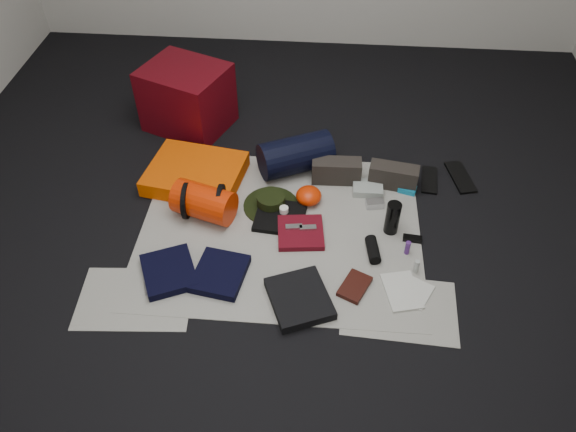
# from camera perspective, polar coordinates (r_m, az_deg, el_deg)

# --- Properties ---
(floor) EXTENTS (4.50, 4.50, 0.02)m
(floor) POSITION_cam_1_polar(r_m,az_deg,el_deg) (3.24, -0.78, -1.53)
(floor) COLOR black
(floor) RESTS_ON ground
(newspaper_mat) EXTENTS (1.60, 1.30, 0.01)m
(newspaper_mat) POSITION_cam_1_polar(r_m,az_deg,el_deg) (3.24, -0.78, -1.37)
(newspaper_mat) COLOR #B4B3A6
(newspaper_mat) RESTS_ON floor
(newspaper_sheet_front_left) EXTENTS (0.61, 0.44, 0.00)m
(newspaper_sheet_front_left) POSITION_cam_1_polar(r_m,az_deg,el_deg) (3.02, -15.24, -8.08)
(newspaper_sheet_front_left) COLOR #B4B3A6
(newspaper_sheet_front_left) RESTS_ON floor
(newspaper_sheet_front_right) EXTENTS (0.60, 0.43, 0.00)m
(newspaper_sheet_front_right) POSITION_cam_1_polar(r_m,az_deg,el_deg) (2.94, 11.20, -9.14)
(newspaper_sheet_front_right) COLOR #B4B3A6
(newspaper_sheet_front_right) RESTS_ON floor
(red_cabinet) EXTENTS (0.66, 0.61, 0.44)m
(red_cabinet) POSITION_cam_1_polar(r_m,az_deg,el_deg) (3.96, -10.22, 11.75)
(red_cabinet) COLOR #55060E
(red_cabinet) RESTS_ON floor
(sleeping_pad) EXTENTS (0.63, 0.55, 0.10)m
(sleeping_pad) POSITION_cam_1_polar(r_m,az_deg,el_deg) (3.56, -9.38, 4.26)
(sleeping_pad) COLOR #F05202
(sleeping_pad) RESTS_ON newspaper_mat
(stuff_sack) EXTENTS (0.39, 0.30, 0.21)m
(stuff_sack) POSITION_cam_1_polar(r_m,az_deg,el_deg) (3.28, -8.54, 1.40)
(stuff_sack) COLOR red
(stuff_sack) RESTS_ON newspaper_mat
(sack_strap_left) EXTENTS (0.02, 0.22, 0.22)m
(sack_strap_left) POSITION_cam_1_polar(r_m,az_deg,el_deg) (3.30, -10.25, 1.56)
(sack_strap_left) COLOR black
(sack_strap_left) RESTS_ON newspaper_mat
(sack_strap_right) EXTENTS (0.03, 0.22, 0.22)m
(sack_strap_right) POSITION_cam_1_polar(r_m,az_deg,el_deg) (3.26, -6.83, 1.38)
(sack_strap_right) COLOR black
(sack_strap_right) RESTS_ON newspaper_mat
(navy_duffel) EXTENTS (0.51, 0.41, 0.24)m
(navy_duffel) POSITION_cam_1_polar(r_m,az_deg,el_deg) (3.55, 0.78, 6.22)
(navy_duffel) COLOR black
(navy_duffel) RESTS_ON newspaper_mat
(boonie_brim) EXTENTS (0.39, 0.39, 0.01)m
(boonie_brim) POSITION_cam_1_polar(r_m,az_deg,el_deg) (3.37, -1.73, 1.07)
(boonie_brim) COLOR black
(boonie_brim) RESTS_ON newspaper_mat
(boonie_crown) EXTENTS (0.17, 0.17, 0.08)m
(boonie_crown) POSITION_cam_1_polar(r_m,az_deg,el_deg) (3.34, -1.75, 1.59)
(boonie_crown) COLOR black
(boonie_crown) RESTS_ON boonie_brim
(hiking_boot_left) EXTENTS (0.31, 0.12, 0.15)m
(hiking_boot_left) POSITION_cam_1_polar(r_m,az_deg,el_deg) (3.51, 4.93, 4.60)
(hiking_boot_left) COLOR #2D2823
(hiking_boot_left) RESTS_ON newspaper_mat
(hiking_boot_right) EXTENTS (0.31, 0.16, 0.15)m
(hiking_boot_right) POSITION_cam_1_polar(r_m,az_deg,el_deg) (3.52, 10.65, 4.00)
(hiking_boot_right) COLOR #2D2823
(hiking_boot_right) RESTS_ON newspaper_mat
(flip_flop_left) EXTENTS (0.12, 0.26, 0.01)m
(flip_flop_left) POSITION_cam_1_polar(r_m,az_deg,el_deg) (3.65, 14.17, 3.57)
(flip_flop_left) COLOR black
(flip_flop_left) RESTS_ON floor
(flip_flop_right) EXTENTS (0.17, 0.32, 0.02)m
(flip_flop_right) POSITION_cam_1_polar(r_m,az_deg,el_deg) (3.73, 17.11, 3.79)
(flip_flop_right) COLOR black
(flip_flop_right) RESTS_ON floor
(trousers_navy_a) EXTENTS (0.36, 0.38, 0.05)m
(trousers_navy_a) POSITION_cam_1_polar(r_m,az_deg,el_deg) (3.06, -12.00, -5.56)
(trousers_navy_a) COLOR black
(trousers_navy_a) RESTS_ON newspaper_mat
(trousers_navy_b) EXTENTS (0.30, 0.33, 0.05)m
(trousers_navy_b) POSITION_cam_1_polar(r_m,az_deg,el_deg) (3.00, -6.93, -5.84)
(trousers_navy_b) COLOR black
(trousers_navy_b) RESTS_ON newspaper_mat
(trousers_charcoal) EXTENTS (0.39, 0.41, 0.05)m
(trousers_charcoal) POSITION_cam_1_polar(r_m,az_deg,el_deg) (2.88, 1.17, -8.38)
(trousers_charcoal) COLOR black
(trousers_charcoal) RESTS_ON newspaper_mat
(black_tshirt) EXTENTS (0.31, 0.29, 0.03)m
(black_tshirt) POSITION_cam_1_polar(r_m,az_deg,el_deg) (3.28, -0.81, -0.11)
(black_tshirt) COLOR black
(black_tshirt) RESTS_ON newspaper_mat
(red_shirt) EXTENTS (0.28, 0.28, 0.03)m
(red_shirt) POSITION_cam_1_polar(r_m,az_deg,el_deg) (3.19, 1.29, -1.70)
(red_shirt) COLOR #5A0914
(red_shirt) RESTS_ON newspaper_mat
(orange_stuff_sack) EXTENTS (0.17, 0.17, 0.10)m
(orange_stuff_sack) POSITION_cam_1_polar(r_m,az_deg,el_deg) (3.36, 2.12, 2.07)
(orange_stuff_sack) COLOR red
(orange_stuff_sack) RESTS_ON newspaper_mat
(first_aid_pouch) EXTENTS (0.18, 0.14, 0.05)m
(first_aid_pouch) POSITION_cam_1_polar(r_m,az_deg,el_deg) (3.49, 8.11, 2.80)
(first_aid_pouch) COLOR #929A93
(first_aid_pouch) RESTS_ON newspaper_mat
(water_bottle) EXTENTS (0.10, 0.10, 0.21)m
(water_bottle) POSITION_cam_1_polar(r_m,az_deg,el_deg) (3.21, 10.57, -0.19)
(water_bottle) COLOR black
(water_bottle) RESTS_ON newspaper_mat
(speaker) EXTENTS (0.09, 0.17, 0.06)m
(speaker) POSITION_cam_1_polar(r_m,az_deg,el_deg) (3.12, 8.62, -3.40)
(speaker) COLOR black
(speaker) RESTS_ON newspaper_mat
(compact_camera) EXTENTS (0.12, 0.08, 0.04)m
(compact_camera) POSITION_cam_1_polar(r_m,az_deg,el_deg) (3.39, 8.81, 1.26)
(compact_camera) COLOR #B8B9BE
(compact_camera) RESTS_ON newspaper_mat
(cyan_case) EXTENTS (0.12, 0.09, 0.03)m
(cyan_case) POSITION_cam_1_polar(r_m,az_deg,el_deg) (3.53, 12.02, 2.67)
(cyan_case) COLOR #1075A0
(cyan_case) RESTS_ON newspaper_mat
(toiletry_purple) EXTENTS (0.04, 0.04, 0.08)m
(toiletry_purple) POSITION_cam_1_polar(r_m,az_deg,el_deg) (3.15, 12.04, -3.17)
(toiletry_purple) COLOR #4C2270
(toiletry_purple) RESTS_ON newspaper_mat
(toiletry_clear) EXTENTS (0.04, 0.04, 0.08)m
(toiletry_clear) POSITION_cam_1_polar(r_m,az_deg,el_deg) (3.07, 12.91, -5.02)
(toiletry_clear) COLOR #9DA29D
(toiletry_clear) RESTS_ON newspaper_mat
(paperback_book) EXTENTS (0.19, 0.22, 0.03)m
(paperback_book) POSITION_cam_1_polar(r_m,az_deg,el_deg) (2.96, 6.79, -7.11)
(paperback_book) COLOR black
(paperback_book) RESTS_ON newspaper_mat
(map_booklet) EXTENTS (0.22, 0.28, 0.01)m
(map_booklet) POSITION_cam_1_polar(r_m,az_deg,el_deg) (2.99, 11.49, -7.48)
(map_booklet) COLOR beige
(map_booklet) RESTS_ON newspaper_mat
(map_printout) EXTENTS (0.21, 0.23, 0.01)m
(map_printout) POSITION_cam_1_polar(r_m,az_deg,el_deg) (3.00, 12.83, -7.61)
(map_printout) COLOR beige
(map_printout) RESTS_ON newspaper_mat
(sunglasses) EXTENTS (0.11, 0.05, 0.03)m
(sunglasses) POSITION_cam_1_polar(r_m,az_deg,el_deg) (3.24, 12.51, -2.25)
(sunglasses) COLOR black
(sunglasses) RESTS_ON newspaper_mat
(key_cluster) EXTENTS (0.10, 0.10, 0.01)m
(key_cluster) POSITION_cam_1_polar(r_m,az_deg,el_deg) (3.03, -13.60, -7.12)
(key_cluster) COLOR #B8B9BE
(key_cluster) RESTS_ON newspaper_mat
(tape_roll) EXTENTS (0.05, 0.05, 0.04)m
(tape_roll) POSITION_cam_1_polar(r_m,az_deg,el_deg) (3.28, -0.42, 0.63)
(tape_roll) COLOR white
(tape_roll) RESTS_ON black_tshirt
(energy_bar_a) EXTENTS (0.10, 0.05, 0.01)m
(energy_bar_a) POSITION_cam_1_polar(r_m,az_deg,el_deg) (3.19, 0.60, -1.10)
(energy_bar_a) COLOR #B8B9BE
(energy_bar_a) RESTS_ON red_shirt
(energy_bar_b) EXTENTS (0.10, 0.05, 0.01)m
(energy_bar_b) POSITION_cam_1_polar(r_m,az_deg,el_deg) (3.19, 2.04, -1.19)
(energy_bar_b) COLOR #B8B9BE
(energy_bar_b) RESTS_ON red_shirt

